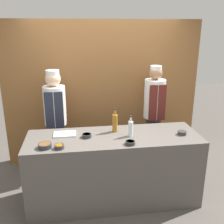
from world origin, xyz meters
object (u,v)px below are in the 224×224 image
Objects in this scene: bottle_clear at (131,128)px; chef_left at (56,119)px; cutting_board at (65,134)px; chef_right at (154,114)px; sauce_bowl_yellow at (182,133)px; bottle_amber at (115,123)px; sauce_bowl_white at (87,135)px; sauce_bowl_brown at (45,145)px; sauce_bowl_orange at (59,146)px; sauce_bowl_purple at (130,143)px.

bottle_clear is 1.31m from chef_left.
cutting_board is 1.56m from chef_right.
chef_right is (-0.11, 0.89, -0.03)m from sauce_bowl_yellow.
sauce_bowl_white is at bearing -160.04° from bottle_amber.
chef_left is (0.06, 1.03, -0.04)m from sauce_bowl_brown.
sauce_bowl_white is 1.11× the size of sauce_bowl_yellow.
bottle_amber is at bearing -38.61° from chef_left.
chef_left reaches higher than sauce_bowl_yellow.
cutting_board is 0.86m from bottle_clear.
sauce_bowl_orange is 0.84m from bottle_amber.
cutting_board is at bearing 82.53° from sauce_bowl_orange.
chef_right reaches higher than sauce_bowl_purple.
sauce_bowl_white is 0.78× the size of sauce_bowl_brown.
bottle_clear is (-0.68, 0.05, 0.08)m from sauce_bowl_yellow.
chef_right reaches higher than chef_left.
chef_left is at bearing 86.56° from sauce_bowl_brown.
sauce_bowl_white is at bearing 40.14° from sauce_bowl_orange.
bottle_amber is at bearing 133.27° from bottle_clear.
sauce_bowl_brown is 1.30× the size of sauce_bowl_purple.
sauce_bowl_purple is 0.37× the size of bottle_amber.
bottle_amber is (-0.12, 0.43, 0.10)m from sauce_bowl_purple.
bottle_clear reaches higher than cutting_board.
sauce_bowl_purple is at bearing -74.33° from bottle_amber.
sauce_bowl_yellow is 0.76m from sauce_bowl_purple.
sauce_bowl_purple is 0.07× the size of chef_left.
chef_left is at bearing 118.70° from sauce_bowl_white.
sauce_bowl_yellow is at bearing 6.87° from sauce_bowl_orange.
sauce_bowl_brown is (-1.74, -0.15, 0.00)m from sauce_bowl_yellow.
sauce_bowl_orange is at bearing -173.13° from sauce_bowl_yellow.
bottle_amber reaches higher than sauce_bowl_white.
sauce_bowl_yellow reaches higher than cutting_board.
chef_left reaches higher than bottle_amber.
cutting_board is at bearing -77.02° from chef_left.
chef_right is at bearing 32.42° from sauce_bowl_brown.
chef_right reaches higher than bottle_clear.
bottle_amber is (-0.85, 0.23, 0.10)m from sauce_bowl_yellow.
sauce_bowl_yellow is 0.07× the size of chef_left.
bottle_amber is (0.88, 0.38, 0.10)m from sauce_bowl_brown.
bottle_clear is at bearing -46.73° from bottle_amber.
bottle_clear is (0.56, -0.04, 0.08)m from sauce_bowl_white.
sauce_bowl_brown is 0.09× the size of chef_right.
chef_right is at bearing 56.00° from bottle_clear.
sauce_bowl_white is at bearing 175.82° from sauce_bowl_yellow.
sauce_bowl_brown is 1.39× the size of sauce_bowl_orange.
sauce_bowl_white is 1.38m from chef_right.
bottle_clear is (0.05, 0.24, 0.09)m from sauce_bowl_purple.
sauce_bowl_purple is at bearing -102.65° from bottle_clear.
sauce_bowl_yellow and sauce_bowl_orange have the same top height.
sauce_bowl_brown is at bearing -175.21° from sauce_bowl_yellow.
sauce_bowl_yellow is 1.74m from sauce_bowl_brown.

